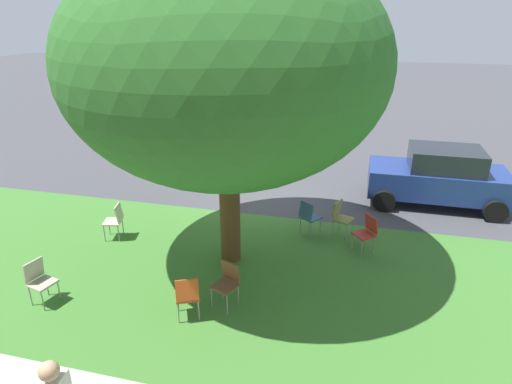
# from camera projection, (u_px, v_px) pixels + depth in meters

# --- Properties ---
(ground) EXTENTS (80.00, 80.00, 0.00)m
(ground) POSITION_uv_depth(u_px,v_px,m) (256.00, 211.00, 11.96)
(ground) COLOR #424247
(grass_verge) EXTENTS (48.00, 6.00, 0.01)m
(grass_verge) POSITION_uv_depth(u_px,v_px,m) (220.00, 275.00, 9.09)
(grass_verge) COLOR #3D752D
(grass_verge) RESTS_ON ground
(street_tree) EXTENTS (6.14, 6.14, 6.44)m
(street_tree) POSITION_uv_depth(u_px,v_px,m) (226.00, 66.00, 8.11)
(street_tree) COLOR brown
(street_tree) RESTS_ON ground
(chair_0) EXTENTS (0.51, 0.50, 0.88)m
(chair_0) POSITION_uv_depth(u_px,v_px,m) (115.00, 219.00, 10.37)
(chair_0) COLOR beige
(chair_0) RESTS_ON ground
(chair_1) EXTENTS (0.55, 0.56, 0.88)m
(chair_1) POSITION_uv_depth(u_px,v_px,m) (187.00, 294.00, 7.61)
(chair_1) COLOR #C64C1E
(chair_1) RESTS_ON ground
(chair_2) EXTENTS (0.54, 0.54, 0.88)m
(chair_2) POSITION_uv_depth(u_px,v_px,m) (341.00, 215.00, 10.54)
(chair_2) COLOR olive
(chair_2) RESTS_ON ground
(chair_3) EXTENTS (0.51, 0.50, 0.88)m
(chair_3) POSITION_uv_depth(u_px,v_px,m) (39.00, 279.00, 8.06)
(chair_3) COLOR #ADA393
(chair_3) RESTS_ON ground
(chair_4) EXTENTS (0.58, 0.58, 0.88)m
(chair_4) POSITION_uv_depth(u_px,v_px,m) (309.00, 215.00, 10.55)
(chair_4) COLOR #335184
(chair_4) RESTS_ON ground
(chair_5) EXTENTS (0.53, 0.54, 0.88)m
(chair_5) POSITION_uv_depth(u_px,v_px,m) (227.00, 281.00, 7.99)
(chair_5) COLOR brown
(chair_5) RESTS_ON ground
(chair_6) EXTENTS (0.59, 0.58, 0.88)m
(chair_6) POSITION_uv_depth(u_px,v_px,m) (367.00, 231.00, 9.80)
(chair_6) COLOR #B7332D
(chair_6) RESTS_ON ground
(parked_car) EXTENTS (3.70, 1.92, 1.65)m
(parked_car) POSITION_uv_depth(u_px,v_px,m) (439.00, 176.00, 12.13)
(parked_car) COLOR navy
(parked_car) RESTS_ON ground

